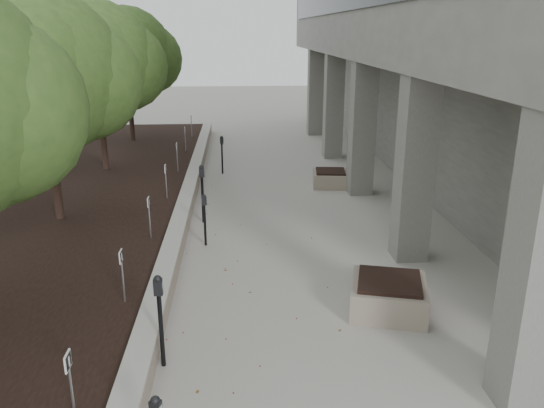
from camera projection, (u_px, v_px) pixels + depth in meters
name	position (u px, v px, depth m)	size (l,w,h in m)	color
retaining_wall	(185.00, 209.00, 14.55)	(0.39, 26.00, 0.50)	tan
planting_bed	(46.00, 213.00, 14.34)	(7.00, 26.00, 0.40)	black
crabapple_tree_3	(46.00, 108.00, 12.54)	(4.60, 4.00, 5.44)	#335420
crabapple_tree_4	(98.00, 87.00, 17.28)	(4.60, 4.00, 5.44)	#335420
crabapple_tree_5	(128.00, 74.00, 22.03)	(4.60, 4.00, 5.44)	#335420
parking_sign_2	(71.00, 389.00, 6.26)	(0.04, 0.22, 0.96)	black
parking_sign_3	(123.00, 277.00, 9.11)	(0.04, 0.22, 0.96)	black
parking_sign_4	(150.00, 218.00, 11.96)	(0.04, 0.22, 0.96)	black
parking_sign_5	(166.00, 182.00, 14.80)	(0.04, 0.22, 0.96)	black
parking_sign_6	(177.00, 157.00, 17.65)	(0.04, 0.22, 0.96)	black
parking_sign_7	(185.00, 140.00, 20.50)	(0.04, 0.22, 0.96)	black
parking_sign_8	(191.00, 126.00, 23.35)	(0.04, 0.22, 0.96)	black
parking_meter_2	(161.00, 322.00, 7.95)	(0.15, 0.11, 1.51)	black
parking_meter_3	(203.00, 194.00, 14.03)	(0.15, 0.11, 1.56)	black
parking_meter_4	(205.00, 220.00, 12.55)	(0.12, 0.09, 1.26)	black
parking_meter_5	(222.00, 155.00, 18.89)	(0.13, 0.10, 1.35)	black
planter_front	(389.00, 295.00, 9.69)	(1.32, 1.32, 0.62)	tan
planter_back	(330.00, 178.00, 17.52)	(1.11, 1.11, 0.52)	tan
berry_scatter	(253.00, 280.00, 10.94)	(3.30, 14.10, 0.02)	#940C0A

